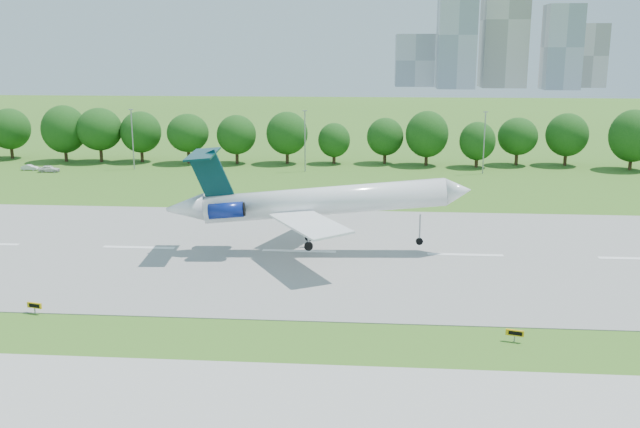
{
  "coord_description": "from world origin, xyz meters",
  "views": [
    {
      "loc": [
        29.19,
        -57.88,
        24.33
      ],
      "look_at": [
        23.11,
        18.0,
        6.42
      ],
      "focal_mm": 40.0,
      "sensor_mm": 36.0,
      "label": 1
    }
  ],
  "objects": [
    {
      "name": "airliner",
      "position": [
        21.31,
        24.85,
        6.39
      ],
      "size": [
        36.77,
        26.61,
        11.77
      ],
      "rotation": [
        0.0,
        -0.08,
        0.08
      ],
      "color": "white",
      "rests_on": "ground"
    },
    {
      "name": "taxi_sign_left",
      "position": [
        -2.39,
        2.47,
        0.8
      ],
      "size": [
        1.54,
        0.54,
        1.08
      ],
      "rotation": [
        0.0,
        0.0,
        -0.24
      ],
      "color": "gray",
      "rests_on": "ground"
    },
    {
      "name": "service_vehicle_a",
      "position": [
        -40.68,
        79.17,
        0.55
      ],
      "size": [
        3.32,
        1.17,
        1.09
      ],
      "primitive_type": "imported",
      "rotation": [
        0.0,
        0.0,
        1.58
      ],
      "color": "silver",
      "rests_on": "ground"
    },
    {
      "name": "ground",
      "position": [
        0.0,
        0.0,
        0.0
      ],
      "size": [
        600.0,
        600.0,
        0.0
      ],
      "primitive_type": "plane",
      "color": "#366219",
      "rests_on": "ground"
    },
    {
      "name": "service_vehicle_b",
      "position": [
        -35.73,
        77.28,
        0.68
      ],
      "size": [
        4.1,
        1.9,
        1.36
      ],
      "primitive_type": "imported",
      "rotation": [
        0.0,
        0.0,
        1.65
      ],
      "color": "silver",
      "rests_on": "ground"
    },
    {
      "name": "light_poles",
      "position": [
        -2.5,
        82.0,
        6.34
      ],
      "size": [
        175.9,
        0.25,
        12.19
      ],
      "color": "gray",
      "rests_on": "ground"
    },
    {
      "name": "tree_line",
      "position": [
        0.0,
        92.0,
        6.19
      ],
      "size": [
        288.4,
        8.4,
        10.4
      ],
      "color": "#382314",
      "rests_on": "ground"
    },
    {
      "name": "taxi_sign_right",
      "position": [
        41.1,
        -0.59,
        0.79
      ],
      "size": [
        1.51,
        0.57,
        1.07
      ],
      "rotation": [
        0.0,
        0.0,
        -0.27
      ],
      "color": "gray",
      "rests_on": "ground"
    },
    {
      "name": "skyline",
      "position": [
        100.16,
        390.61,
        30.46
      ],
      "size": [
        127.0,
        52.0,
        80.0
      ],
      "color": "#B2B2B7",
      "rests_on": "ground"
    },
    {
      "name": "runway",
      "position": [
        0.0,
        25.0,
        0.04
      ],
      "size": [
        400.0,
        45.0,
        0.08
      ],
      "primitive_type": "cube",
      "color": "gray",
      "rests_on": "ground"
    }
  ]
}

